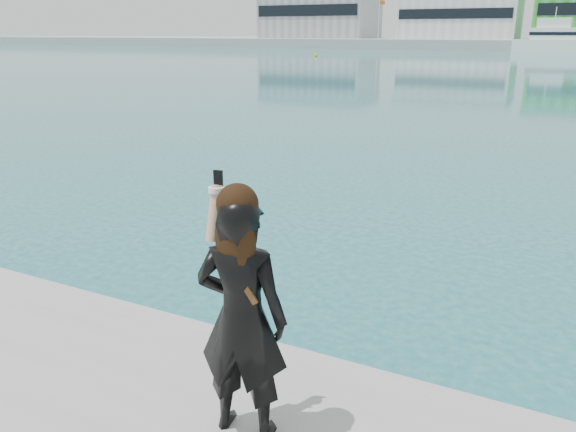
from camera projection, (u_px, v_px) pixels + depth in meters
name	position (u px, v px, depth m)	size (l,w,h in m)	color
far_quay	(570.00, 44.00, 114.70)	(320.00, 40.00, 2.00)	#9E9E99
warehouse_grey_left	(320.00, 13.00, 134.41)	(26.52, 16.36, 11.50)	gray
warehouse_white	(461.00, 16.00, 120.60)	(24.48, 15.35, 9.50)	silver
flagpole_left	(379.00, 17.00, 121.56)	(1.28, 0.16, 8.00)	silver
motor_yacht	(561.00, 40.00, 98.28)	(16.48, 5.32, 7.60)	white
buoy_far	(316.00, 56.00, 83.35)	(0.50, 0.50, 0.50)	yellow
woman	(241.00, 312.00, 3.81)	(0.71, 0.52, 1.88)	black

